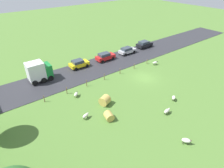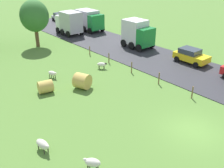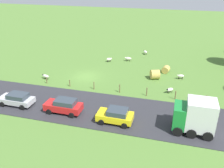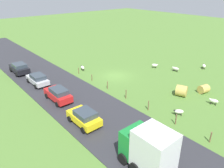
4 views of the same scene
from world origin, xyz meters
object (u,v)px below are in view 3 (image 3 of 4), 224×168
object	(u,v)px
sheep_0	(145,52)
hay_bale_0	(166,69)
sheep_2	(128,59)
sheep_3	(181,76)
sheep_5	(46,76)
truck_1	(195,116)
car_0	(116,115)
sheep_1	(109,59)
car_2	(17,99)
hay_bale_1	(155,74)
sheep_4	(170,90)
car_4	(64,106)

from	to	relation	value
sheep_0	hay_bale_0	distance (m)	9.73
sheep_2	sheep_3	size ratio (longest dim) A/B	1.12
sheep_5	sheep_3	bearing A→B (deg)	105.65
truck_1	car_0	distance (m)	8.07
sheep_1	car_2	world-z (taller)	car_2
sheep_1	truck_1	world-z (taller)	truck_1
sheep_3	sheep_5	distance (m)	20.53
car_2	hay_bale_1	bearing A→B (deg)	129.49
sheep_2	hay_bale_1	size ratio (longest dim) A/B	0.89
hay_bale_0	hay_bale_1	distance (m)	3.30
sheep_1	sheep_4	distance (m)	14.97
sheep_3	hay_bale_1	size ratio (longest dim) A/B	0.79
sheep_5	sheep_2	bearing A→B (deg)	137.78
sheep_4	car_0	bearing A→B (deg)	-30.92
sheep_0	sheep_5	xyz separation A→B (m)	(16.11, -12.80, -0.04)
sheep_4	car_4	size ratio (longest dim) A/B	0.24
sheep_5	hay_bale_1	distance (m)	16.60
sheep_1	sheep_5	distance (m)	12.32
sheep_2	hay_bale_1	distance (m)	8.85
sheep_4	car_2	distance (m)	19.61
sheep_5	car_2	bearing A→B (deg)	4.96
sheep_0	hay_bale_1	xyz separation A→B (m)	(11.54, 3.16, 0.17)
sheep_0	hay_bale_0	size ratio (longest dim) A/B	0.87
hay_bale_0	car_0	size ratio (longest dim) A/B	0.32
hay_bale_0	sheep_1	bearing A→B (deg)	-103.88
sheep_5	car_0	size ratio (longest dim) A/B	0.33
sheep_2	hay_bale_1	xyz separation A→B (m)	(6.86, 5.58, 0.23)
sheep_1	car_0	xyz separation A→B (m)	(18.51, 6.11, 0.39)
truck_1	hay_bale_0	bearing A→B (deg)	-166.17
sheep_0	sheep_2	xyz separation A→B (m)	(4.68, -2.42, -0.05)
truck_1	car_0	size ratio (longest dim) A/B	1.03
hay_bale_0	car_2	xyz separation A→B (m)	(15.54, -16.69, 0.30)
hay_bale_0	truck_1	bearing A→B (deg)	13.83
sheep_3	hay_bale_1	world-z (taller)	hay_bale_1
sheep_2	truck_1	world-z (taller)	truck_1
sheep_0	sheep_5	bearing A→B (deg)	-38.46
sheep_0	car_0	xyz separation A→B (m)	(24.54, 0.40, 0.35)
car_0	sheep_4	bearing A→B (deg)	149.08
sheep_4	car_0	world-z (taller)	car_0
sheep_5	sheep_0	bearing A→B (deg)	141.54
hay_bale_1	sheep_2	bearing A→B (deg)	-140.87
sheep_5	hay_bale_0	world-z (taller)	hay_bale_0
sheep_2	sheep_5	distance (m)	15.44
sheep_1	car_4	bearing A→B (deg)	-0.38
hay_bale_1	car_0	size ratio (longest dim) A/B	0.37
sheep_0	hay_bale_1	size ratio (longest dim) A/B	0.77
sheep_2	sheep_4	size ratio (longest dim) A/B	1.22
truck_1	car_0	bearing A→B (deg)	-86.52
hay_bale_1	truck_1	distance (m)	13.62
sheep_2	sheep_4	distance (m)	13.74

